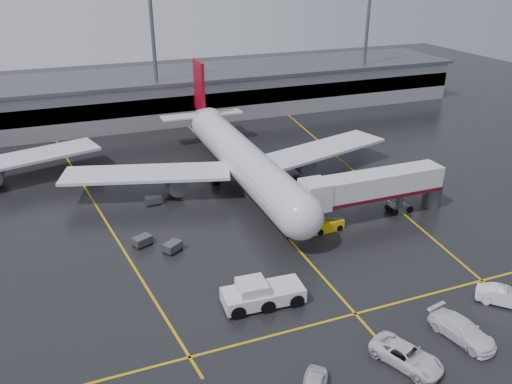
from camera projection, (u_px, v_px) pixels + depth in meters
name	position (u px, v px, depth m)	size (l,w,h in m)	color
ground	(265.00, 212.00, 65.30)	(220.00, 220.00, 0.00)	black
apron_line_centre	(265.00, 212.00, 65.30)	(0.25, 90.00, 0.02)	gold
apron_line_stop	(355.00, 314.00, 46.64)	(60.00, 0.25, 0.02)	gold
apron_line_left	(95.00, 205.00, 67.23)	(0.25, 70.00, 0.02)	gold
apron_line_right	(348.00, 166.00, 79.67)	(0.25, 70.00, 0.02)	gold
terminal	(177.00, 94.00, 104.15)	(122.00, 19.00, 8.60)	gray
light_mast_mid	(154.00, 48.00, 93.25)	(3.00, 1.20, 25.45)	#595B60
light_mast_right	(367.00, 36.00, 107.97)	(3.00, 1.20, 25.45)	#595B60
main_airliner	(239.00, 156.00, 71.77)	(48.80, 45.60, 14.10)	silver
jet_bridge	(374.00, 188.00, 62.46)	(19.90, 3.40, 6.05)	silver
pushback_tractor	(261.00, 294.00, 47.55)	(7.74, 3.64, 2.71)	silver
belt_loader	(327.00, 225.00, 60.81)	(4.01, 2.02, 2.49)	#E4B40E
service_van_a	(407.00, 356.00, 40.57)	(2.70, 5.86, 1.63)	white
service_van_b	(462.00, 330.00, 43.29)	(2.44, 5.99, 1.74)	white
service_van_c	(505.00, 297.00, 47.63)	(1.76, 5.04, 1.66)	white
baggage_cart_a	(173.00, 246.00, 56.30)	(2.38, 2.21, 1.12)	#595B60
baggage_cart_b	(142.00, 240.00, 57.49)	(2.36, 2.02, 1.12)	#595B60
baggage_cart_c	(153.00, 200.00, 67.12)	(2.09, 1.44, 1.12)	#595B60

